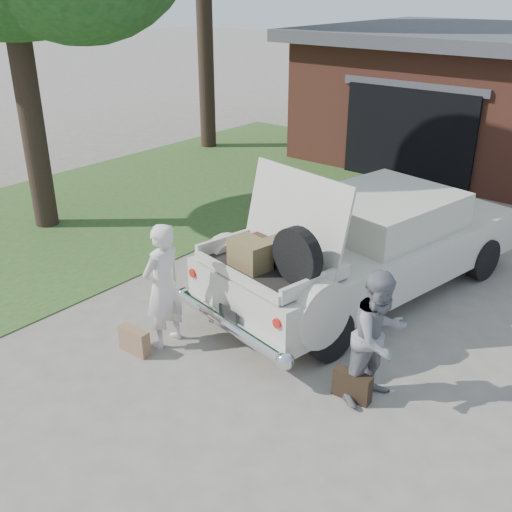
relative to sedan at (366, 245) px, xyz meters
The scene contains 7 objects.
ground 2.67m from the sedan, 103.33° to the right, with size 90.00×90.00×0.00m, color gray.
grass_strip 6.16m from the sedan, behind, with size 6.00×16.00×0.02m, color #2D4C1E.
sedan is the anchor object (origin of this frame).
woman_left 3.18m from the sedan, 113.47° to the right, with size 0.62×0.41×1.69m, color silver.
woman_right 2.61m from the sedan, 57.05° to the right, with size 0.78×0.61×1.61m, color gray.
suitcase_left 3.67m from the sedan, 113.11° to the right, with size 0.45×0.14×0.34m, color #9A704E.
suitcase_right 2.74m from the sedan, 62.42° to the right, with size 0.45×0.14×0.35m, color black.
Camera 1 is at (4.53, -4.90, 4.37)m, focal length 42.00 mm.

